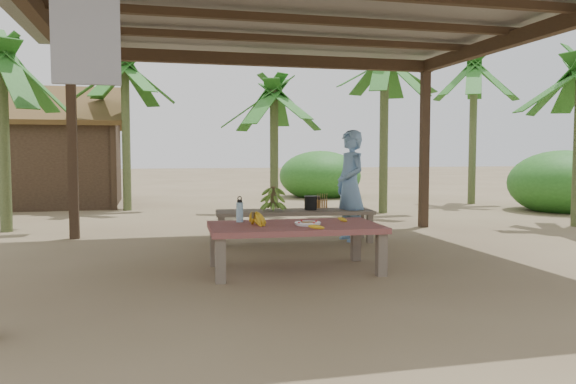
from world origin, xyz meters
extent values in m
plane|color=brown|center=(0.00, 0.00, 0.00)|extent=(80.00, 80.00, 0.00)
cube|color=black|center=(-2.80, 2.30, 1.35)|extent=(0.13, 0.13, 2.70)
cube|color=black|center=(2.80, 2.30, 1.35)|extent=(0.13, 0.13, 2.70)
cube|color=black|center=(0.00, 2.30, 2.70)|extent=(5.80, 0.14, 0.18)
cube|color=black|center=(-2.80, 0.00, 2.70)|extent=(0.14, 4.80, 0.18)
cube|color=black|center=(2.80, 0.00, 2.70)|extent=(0.14, 4.80, 0.18)
cube|color=slate|center=(0.00, 0.00, 2.92)|extent=(6.60, 5.60, 0.06)
cube|color=slate|center=(-2.10, -2.30, 2.15)|extent=(0.45, 0.05, 0.85)
cube|color=brown|center=(-1.05, -1.03, 0.22)|extent=(0.10, 0.10, 0.44)
cube|color=brown|center=(0.59, -1.10, 0.22)|extent=(0.10, 0.10, 0.44)
cube|color=brown|center=(-1.02, -0.19, 0.22)|extent=(0.10, 0.10, 0.44)
cube|color=brown|center=(0.62, -0.26, 0.22)|extent=(0.10, 0.10, 0.44)
cube|color=maroon|center=(-0.21, -0.64, 0.47)|extent=(1.84, 1.08, 0.06)
cube|color=brown|center=(-0.78, 1.11, 0.20)|extent=(0.09, 0.09, 0.40)
cube|color=brown|center=(1.27, 0.92, 0.20)|extent=(0.09, 0.09, 0.40)
cube|color=brown|center=(-0.74, 1.57, 0.20)|extent=(0.09, 0.09, 0.40)
cube|color=brown|center=(1.31, 1.38, 0.20)|extent=(0.09, 0.09, 0.40)
cube|color=brown|center=(0.27, 1.25, 0.42)|extent=(2.25, 0.80, 0.05)
cylinder|color=white|center=(-0.10, -0.74, 0.51)|extent=(0.25, 0.25, 0.01)
cylinder|color=white|center=(-0.10, -0.74, 0.52)|extent=(0.27, 0.27, 0.02)
cube|color=brown|center=(-0.10, -0.74, 0.53)|extent=(0.14, 0.10, 0.02)
ellipsoid|color=yellow|center=(-0.10, -1.06, 0.52)|extent=(0.17, 0.08, 0.04)
ellipsoid|color=yellow|center=(0.37, -0.51, 0.52)|extent=(0.09, 0.17, 0.04)
cylinder|color=teal|center=(-0.75, -0.30, 0.61)|extent=(0.08, 0.08, 0.22)
cylinder|color=black|center=(-0.75, -0.30, 0.73)|extent=(0.05, 0.05, 0.03)
torus|color=black|center=(-0.75, -0.30, 0.76)|extent=(0.05, 0.01, 0.05)
cylinder|color=black|center=(0.53, 1.26, 0.54)|extent=(0.22, 0.22, 0.19)
imported|color=#6A95C9|center=(1.07, 1.18, 0.79)|extent=(0.45, 0.62, 1.59)
cube|color=black|center=(-4.50, 8.00, 1.00)|extent=(4.00, 3.00, 2.00)
cube|color=brown|center=(-4.50, 7.15, 2.35)|extent=(4.40, 1.73, 1.00)
cube|color=brown|center=(-4.50, 8.85, 2.35)|extent=(4.40, 1.73, 1.00)
cylinder|color=#596638|center=(3.03, 4.55, 1.60)|extent=(0.18, 0.18, 3.21)
cylinder|color=#596638|center=(0.87, 5.37, 1.29)|extent=(0.18, 0.18, 2.59)
cylinder|color=#596638|center=(-2.22, 6.35, 1.59)|extent=(0.18, 0.18, 3.18)
cylinder|color=#596638|center=(-3.96, 3.33, 1.41)|extent=(0.18, 0.18, 2.82)
cylinder|color=#596638|center=(6.00, 6.00, 1.70)|extent=(0.18, 0.18, 3.40)
camera|label=1|loc=(-1.68, -6.38, 1.26)|focal=35.00mm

